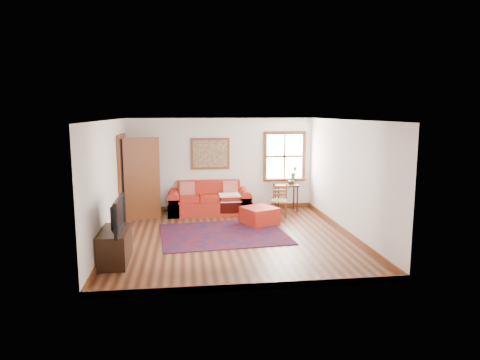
{
  "coord_description": "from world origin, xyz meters",
  "views": [
    {
      "loc": [
        -0.97,
        -8.76,
        2.66
      ],
      "look_at": [
        0.24,
        0.6,
        1.16
      ],
      "focal_mm": 32.0,
      "sensor_mm": 36.0,
      "label": 1
    }
  ],
  "objects": [
    {
      "name": "ladder_back_chair",
      "position": [
        1.41,
        1.75,
        0.45
      ],
      "size": [
        0.49,
        0.47,
        0.84
      ],
      "color": "tan",
      "rests_on": "ground"
    },
    {
      "name": "red_ottoman",
      "position": [
        0.77,
        1.06,
        0.21
      ],
      "size": [
        0.95,
        0.95,
        0.41
      ],
      "primitive_type": "cube",
      "rotation": [
        0.0,
        0.0,
        0.43
      ],
      "color": "#AA2115",
      "rests_on": "ground"
    },
    {
      "name": "ground",
      "position": [
        0.0,
        0.0,
        0.0
      ],
      "size": [
        5.5,
        5.5,
        0.0
      ],
      "primitive_type": "plane",
      "color": "#3B1B0F",
      "rests_on": "ground"
    },
    {
      "name": "media_cabinet",
      "position": [
        -2.24,
        -1.21,
        0.3
      ],
      "size": [
        0.49,
        1.08,
        0.59
      ],
      "primitive_type": "cube",
      "color": "black",
      "rests_on": "ground"
    },
    {
      "name": "doorway",
      "position": [
        -2.21,
        1.78,
        1.07
      ],
      "size": [
        0.89,
        1.08,
        2.14
      ],
      "color": "black",
      "rests_on": "ground"
    },
    {
      "name": "television",
      "position": [
        -2.22,
        -1.32,
        0.9
      ],
      "size": [
        0.14,
        1.06,
        0.61
      ],
      "primitive_type": "imported",
      "rotation": [
        0.0,
        0.0,
        1.57
      ],
      "color": "black",
      "rests_on": "media_cabinet"
    },
    {
      "name": "room_envelope",
      "position": [
        0.0,
        0.02,
        1.65
      ],
      "size": [
        5.04,
        5.54,
        2.52
      ],
      "color": "silver",
      "rests_on": "ground"
    },
    {
      "name": "side_table",
      "position": [
        1.72,
        2.31,
        0.61
      ],
      "size": [
        0.61,
        0.46,
        0.74
      ],
      "color": "black",
      "rests_on": "ground"
    },
    {
      "name": "framed_artwork",
      "position": [
        -0.3,
        2.71,
        1.55
      ],
      "size": [
        1.05,
        0.07,
        0.85
      ],
      "color": "brown",
      "rests_on": "ground"
    },
    {
      "name": "persian_rug",
      "position": [
        -0.16,
        0.3,
        0.01
      ],
      "size": [
        2.88,
        2.39,
        0.02
      ],
      "primitive_type": "cube",
      "rotation": [
        0.0,
        0.0,
        0.09
      ],
      "color": "#530B13",
      "rests_on": "ground"
    },
    {
      "name": "candle_hurricane",
      "position": [
        -2.19,
        -0.77,
        0.68
      ],
      "size": [
        0.12,
        0.12,
        0.18
      ],
      "color": "silver",
      "rests_on": "media_cabinet"
    },
    {
      "name": "window",
      "position": [
        1.78,
        2.7,
        1.31
      ],
      "size": [
        1.18,
        0.2,
        1.38
      ],
      "color": "white",
      "rests_on": "ground"
    },
    {
      "name": "red_leather_sofa",
      "position": [
        -0.35,
        2.33,
        0.28
      ],
      "size": [
        2.16,
        0.89,
        0.84
      ],
      "color": "#AA2115",
      "rests_on": "ground"
    }
  ]
}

